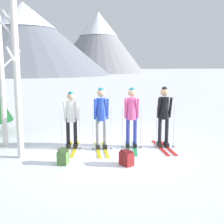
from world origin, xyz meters
TOP-DOWN VIEW (x-y plane):
  - ground_plane at (0.00, 0.00)m, footprint 400.00×400.00m
  - skier_in_white at (-1.16, 0.45)m, footprint 0.94×1.68m
  - skier_in_blue at (-0.37, 0.01)m, footprint 0.75×1.67m
  - skier_in_pink at (0.54, -0.19)m, footprint 0.96×1.55m
  - skier_in_black at (1.45, -0.53)m, footprint 0.74×1.66m
  - birch_tree_tall at (-2.68, 0.13)m, footprint 0.44×0.99m
  - birch_tree_slender at (-3.00, 1.46)m, footprint 1.34×0.75m
  - backpack_on_snow_front at (-0.29, -1.55)m, footprint 0.32×0.38m
  - backpack_on_snow_beside at (-1.73, -0.84)m, footprint 0.37×0.40m

SIDE VIEW (x-z plane):
  - ground_plane at x=0.00m, z-range 0.00..0.00m
  - backpack_on_snow_front at x=-0.29m, z-range 0.00..0.38m
  - backpack_on_snow_beside at x=-1.73m, z-range 0.00..0.38m
  - skier_in_white at x=-1.16m, z-range 0.08..1.81m
  - skier_in_pink at x=0.54m, z-range 0.11..1.96m
  - skier_in_blue at x=-0.37m, z-range 0.11..1.96m
  - skier_in_black at x=1.45m, z-range 0.11..1.98m
  - birch_tree_slender at x=-3.00m, z-range 0.07..3.98m
  - birch_tree_tall at x=-2.68m, z-range 0.03..5.31m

